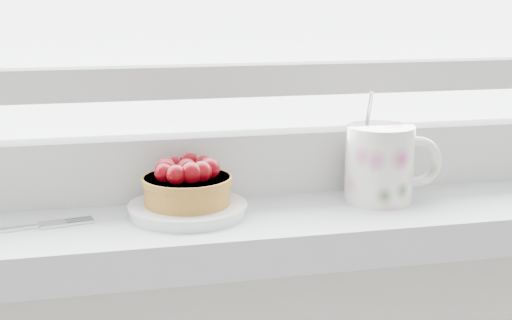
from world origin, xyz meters
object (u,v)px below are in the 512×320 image
object	(u,v)px
raspberry_tart	(187,183)
saucer	(188,209)
fork	(6,230)
floral_mug	(382,162)

from	to	relation	value
raspberry_tart	saucer	bearing A→B (deg)	-116.26
raspberry_tart	fork	xyz separation A→B (m)	(-0.18, -0.01, -0.03)
saucer	fork	world-z (taller)	saucer
raspberry_tart	floral_mug	xyz separation A→B (m)	(0.22, 0.00, 0.01)
saucer	raspberry_tart	size ratio (longest dim) A/B	1.33
floral_mug	saucer	bearing A→B (deg)	-179.38
saucer	raspberry_tart	bearing A→B (deg)	63.74
raspberry_tart	fork	distance (m)	0.18
floral_mug	fork	bearing A→B (deg)	-177.89
raspberry_tart	floral_mug	distance (m)	0.22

